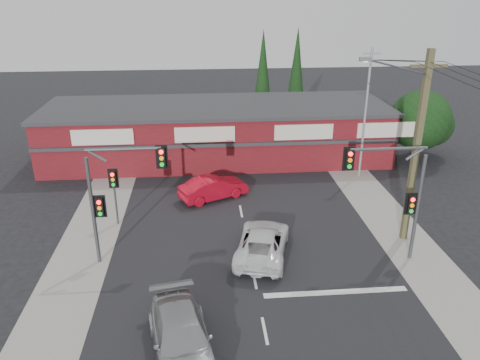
{
  "coord_description": "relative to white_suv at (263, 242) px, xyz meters",
  "views": [
    {
      "loc": [
        -2.26,
        -18.43,
        12.66
      ],
      "look_at": [
        -0.4,
        3.0,
        3.72
      ],
      "focal_mm": 35.0,
      "sensor_mm": 36.0,
      "label": 1
    }
  ],
  "objects": [
    {
      "name": "stop_line",
      "position": [
        2.85,
        -3.46,
        -0.7
      ],
      "size": [
        6.5,
        0.35,
        0.01
      ],
      "primitive_type": "cube",
      "color": "silver",
      "rests_on": "ground"
    },
    {
      "name": "traffic_mast_left",
      "position": [
        -7.08,
        0.05,
        3.21
      ],
      "size": [
        3.77,
        0.27,
        5.97
      ],
      "color": "#47494C",
      "rests_on": "ground"
    },
    {
      "name": "lane_dashes",
      "position": [
        -0.65,
        -0.34,
        -0.7
      ],
      "size": [
        0.12,
        40.83,
        0.01
      ],
      "color": "silver",
      "rests_on": "ground"
    },
    {
      "name": "verge_right",
      "position": [
        7.85,
        3.04,
        -0.71
      ],
      "size": [
        3.0,
        70.0,
        0.02
      ],
      "primitive_type": "cube",
      "color": "gray",
      "rests_on": "ground"
    },
    {
      "name": "red_sedan",
      "position": [
        -2.24,
        7.07,
        0.01
      ],
      "size": [
        4.67,
        3.3,
        1.46
      ],
      "primitive_type": "imported",
      "rotation": [
        0.0,
        0.0,
        2.02
      ],
      "color": "#B40B1D",
      "rests_on": "ground"
    },
    {
      "name": "shop_building",
      "position": [
        -1.65,
        15.03,
        1.41
      ],
      "size": [
        27.3,
        8.4,
        4.22
      ],
      "color": "#551116",
      "rests_on": "ground"
    },
    {
      "name": "conifer_far",
      "position": [
        6.35,
        24.04,
        4.76
      ],
      "size": [
        1.8,
        1.8,
        9.25
      ],
      "color": "#2D2116",
      "rests_on": "ground"
    },
    {
      "name": "verge_left",
      "position": [
        -9.15,
        3.04,
        -0.71
      ],
      "size": [
        3.0,
        70.0,
        0.02
      ],
      "primitive_type": "cube",
      "color": "gray",
      "rests_on": "ground"
    },
    {
      "name": "conifer_near",
      "position": [
        2.85,
        22.04,
        4.76
      ],
      "size": [
        1.8,
        1.8,
        9.25
      ],
      "color": "#2D2116",
      "rests_on": "ground"
    },
    {
      "name": "traffic_mast_right",
      "position": [
        6.21,
        -0.95,
        3.23
      ],
      "size": [
        3.96,
        0.27,
        5.97
      ],
      "color": "#47494C",
      "rests_on": "ground"
    },
    {
      "name": "tree_cluster",
      "position": [
        14.04,
        13.48,
        2.18
      ],
      "size": [
        5.9,
        5.1,
        5.5
      ],
      "color": "#2D2116",
      "rests_on": "ground"
    },
    {
      "name": "steel_pole",
      "position": [
        8.35,
        10.04,
        3.98
      ],
      "size": [
        1.2,
        0.16,
        9.0
      ],
      "color": "gray",
      "rests_on": "ground"
    },
    {
      "name": "ground",
      "position": [
        -0.65,
        -1.96,
        -0.72
      ],
      "size": [
        120.0,
        120.0,
        0.0
      ],
      "primitive_type": "plane",
      "color": "black",
      "rests_on": "ground"
    },
    {
      "name": "road_strip",
      "position": [
        -0.65,
        3.04,
        -0.71
      ],
      "size": [
        14.0,
        70.0,
        0.01
      ],
      "primitive_type": "cube",
      "color": "black",
      "rests_on": "ground"
    },
    {
      "name": "silver_suv",
      "position": [
        -3.87,
        -6.69,
        0.04
      ],
      "size": [
        3.08,
        5.54,
        1.52
      ],
      "primitive_type": "imported",
      "rotation": [
        0.0,
        0.0,
        0.19
      ],
      "color": "#9B9EA0",
      "rests_on": "ground"
    },
    {
      "name": "pedestal_signal",
      "position": [
        -7.85,
        4.05,
        1.69
      ],
      "size": [
        0.55,
        0.27,
        3.38
      ],
      "color": "#47494C",
      "rests_on": "ground"
    },
    {
      "name": "utility_pole",
      "position": [
        7.71,
        1.03,
        4.68
      ],
      "size": [
        4.38,
        0.59,
        10.0
      ],
      "color": "brown",
      "rests_on": "ground"
    },
    {
      "name": "white_suv",
      "position": [
        0.0,
        0.0,
        0.0
      ],
      "size": [
        3.61,
        5.61,
        1.44
      ],
      "primitive_type": "imported",
      "rotation": [
        0.0,
        0.0,
        2.89
      ],
      "color": "silver",
      "rests_on": "ground"
    }
  ]
}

